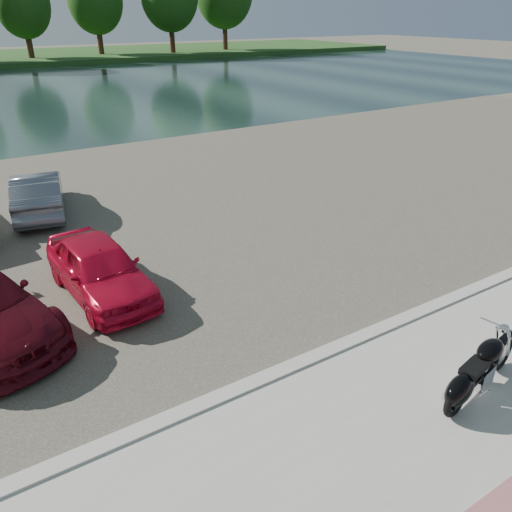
% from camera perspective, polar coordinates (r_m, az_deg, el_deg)
% --- Properties ---
extents(ground, '(200.00, 200.00, 0.00)m').
position_cam_1_polar(ground, '(9.00, 19.95, -15.91)').
color(ground, '#595447').
rests_on(ground, ground).
extents(promenade, '(60.00, 6.00, 0.10)m').
position_cam_1_polar(promenade, '(8.61, 25.37, -18.95)').
color(promenade, '#ABA9A1').
rests_on(promenade, ground).
extents(kerb, '(60.00, 0.30, 0.14)m').
position_cam_1_polar(kerb, '(9.95, 11.07, -9.59)').
color(kerb, '#ABA9A1').
rests_on(kerb, ground).
extents(parking_lot, '(60.00, 18.00, 0.04)m').
position_cam_1_polar(parking_lot, '(16.80, -10.12, 5.68)').
color(parking_lot, '#423D35').
rests_on(parking_lot, ground).
extents(river, '(120.00, 40.00, 0.00)m').
position_cam_1_polar(river, '(44.43, -25.67, 16.33)').
color(river, '#172A29').
rests_on(river, ground).
extents(motorcycle, '(2.31, 0.84, 1.05)m').
position_cam_1_polar(motorcycle, '(8.98, 23.81, -12.18)').
color(motorcycle, black).
rests_on(motorcycle, promenade).
extents(car_4, '(1.81, 3.88, 1.29)m').
position_cam_1_polar(car_4, '(11.57, -17.45, -1.36)').
color(car_4, red).
rests_on(car_4, parking_lot).
extents(car_9, '(2.14, 4.18, 1.31)m').
position_cam_1_polar(car_9, '(17.07, -23.63, 6.59)').
color(car_9, slate).
rests_on(car_9, parking_lot).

